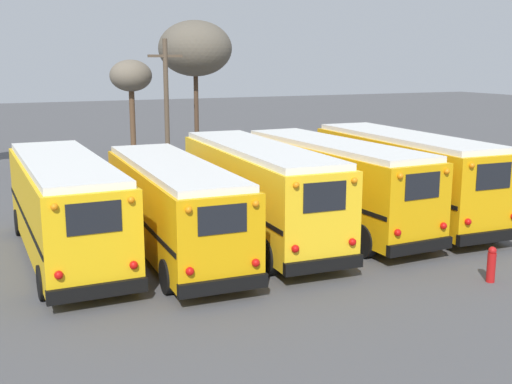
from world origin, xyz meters
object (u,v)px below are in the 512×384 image
(school_bus_0, at_px, (65,205))
(school_bus_3, at_px, (333,181))
(bare_tree_0, at_px, (195,49))
(school_bus_2, at_px, (258,189))
(bare_tree_2, at_px, (131,78))
(school_bus_1, at_px, (173,205))
(utility_pole, at_px, (167,106))
(school_bus_4, at_px, (403,174))
(fire_hydrant, at_px, (491,264))

(school_bus_0, bearing_deg, school_bus_3, -1.67)
(school_bus_0, relative_size, school_bus_3, 0.98)
(bare_tree_0, bearing_deg, school_bus_2, -101.40)
(bare_tree_2, bearing_deg, bare_tree_0, -45.65)
(bare_tree_0, relative_size, bare_tree_2, 1.35)
(school_bus_1, bearing_deg, utility_pole, 74.07)
(bare_tree_2, bearing_deg, school_bus_0, -110.03)
(bare_tree_2, bearing_deg, utility_pole, -85.20)
(school_bus_4, bearing_deg, bare_tree_0, 102.43)
(fire_hydrant, bearing_deg, school_bus_0, 145.38)
(school_bus_2, height_order, bare_tree_0, bare_tree_0)
(utility_pole, height_order, bare_tree_2, utility_pole)
(school_bus_1, distance_m, fire_hydrant, 9.70)
(school_bus_4, height_order, utility_pole, utility_pole)
(school_bus_2, xyz_separation_m, bare_tree_2, (0.09, 18.24, 3.31))
(utility_pole, height_order, fire_hydrant, utility_pole)
(school_bus_0, xyz_separation_m, bare_tree_2, (6.45, 17.68, 3.40))
(school_bus_1, relative_size, bare_tree_0, 1.16)
(utility_pole, bearing_deg, fire_hydrant, -79.45)
(utility_pole, bearing_deg, school_bus_0, -119.79)
(school_bus_3, bearing_deg, school_bus_4, 0.24)
(utility_pole, bearing_deg, bare_tree_0, 45.62)
(school_bus_4, distance_m, fire_hydrant, 7.44)
(school_bus_2, distance_m, bare_tree_2, 18.54)
(utility_pole, relative_size, bare_tree_0, 0.87)
(utility_pole, bearing_deg, school_bus_1, -105.93)
(bare_tree_2, bearing_deg, school_bus_4, -70.77)
(bare_tree_2, bearing_deg, school_bus_1, -99.92)
(school_bus_1, bearing_deg, school_bus_4, 4.54)
(school_bus_2, xyz_separation_m, school_bus_3, (3.18, 0.29, -0.03))
(school_bus_3, bearing_deg, school_bus_2, -174.87)
(school_bus_4, xyz_separation_m, utility_pole, (-5.79, 12.35, 1.98))
(bare_tree_0, bearing_deg, school_bus_1, -111.73)
(school_bus_3, distance_m, bare_tree_2, 18.52)
(bare_tree_0, bearing_deg, bare_tree_2, 134.35)
(school_bus_1, height_order, school_bus_3, school_bus_3)
(school_bus_1, relative_size, school_bus_3, 0.97)
(school_bus_3, distance_m, utility_pole, 12.79)
(school_bus_1, height_order, school_bus_4, school_bus_4)
(school_bus_3, xyz_separation_m, bare_tree_2, (-3.08, 17.96, 3.34))
(school_bus_0, height_order, school_bus_1, school_bus_0)
(bare_tree_0, height_order, bare_tree_2, bare_tree_0)
(school_bus_1, bearing_deg, school_bus_3, 6.67)
(school_bus_1, bearing_deg, bare_tree_0, 68.27)
(school_bus_1, height_order, utility_pole, utility_pole)
(school_bus_4, xyz_separation_m, fire_hydrant, (-2.18, -7.00, -1.30))
(school_bus_0, bearing_deg, school_bus_4, -1.19)
(bare_tree_0, xyz_separation_m, fire_hydrant, (1.10, -21.90, -6.22))
(school_bus_2, distance_m, bare_tree_0, 16.27)
(utility_pole, height_order, bare_tree_0, bare_tree_0)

